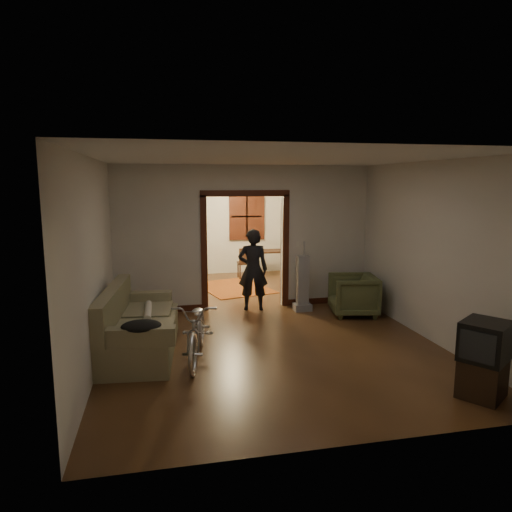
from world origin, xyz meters
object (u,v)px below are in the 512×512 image
object	(u,v)px
sofa	(141,320)
bicycle	(198,329)
person	(253,270)
armchair	(353,295)
desk	(272,264)
locker	(167,246)

from	to	relation	value
sofa	bicycle	bearing A→B (deg)	-24.38
person	armchair	bearing A→B (deg)	167.01
desk	armchair	bearing A→B (deg)	-71.67
locker	desk	bearing A→B (deg)	-0.90
desk	bicycle	bearing A→B (deg)	-105.36
bicycle	person	size ratio (longest dim) A/B	1.06
sofa	locker	bearing A→B (deg)	90.17
armchair	sofa	bearing A→B (deg)	-62.88
bicycle	person	distance (m)	2.68
sofa	person	world-z (taller)	person
locker	desk	size ratio (longest dim) A/B	1.84
bicycle	armchair	world-z (taller)	bicycle
armchair	locker	world-z (taller)	locker
armchair	person	xyz separation A→B (m)	(-1.77, 0.74, 0.41)
bicycle	person	bearing A→B (deg)	71.92
bicycle	person	xyz separation A→B (m)	(1.26, 2.33, 0.35)
sofa	armchair	xyz separation A→B (m)	(3.83, 1.14, -0.10)
bicycle	sofa	bearing A→B (deg)	160.53
person	locker	size ratio (longest dim) A/B	0.93
sofa	desk	distance (m)	5.85
sofa	bicycle	size ratio (longest dim) A/B	1.25
bicycle	armchair	distance (m)	3.43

